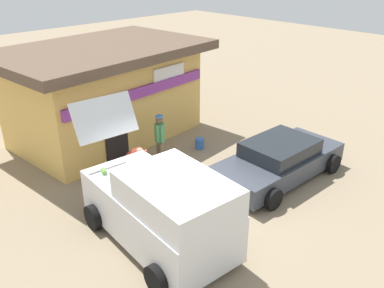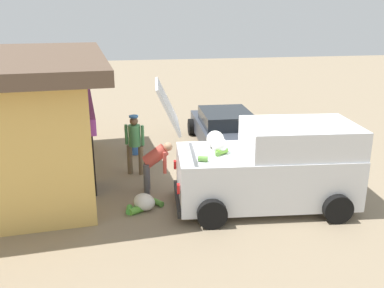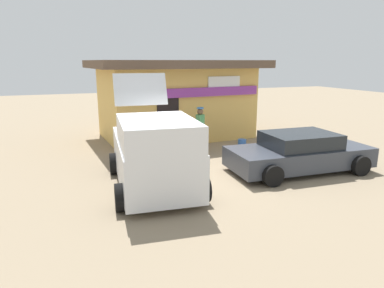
# 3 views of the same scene
# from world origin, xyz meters

# --- Properties ---
(ground_plane) EXTENTS (60.00, 60.00, 0.00)m
(ground_plane) POSITION_xyz_m (0.00, 0.00, 0.00)
(ground_plane) COLOR gray
(storefront_bar) EXTENTS (7.67, 5.42, 3.44)m
(storefront_bar) POSITION_xyz_m (1.39, 5.80, 1.79)
(storefront_bar) COLOR #E0B259
(storefront_bar) RESTS_ON ground_plane
(delivery_van) EXTENTS (2.55, 4.74, 3.02)m
(delivery_van) POSITION_xyz_m (-1.23, -0.45, 1.00)
(delivery_van) COLOR silver
(delivery_van) RESTS_ON ground_plane
(parked_sedan) EXTENTS (4.55, 2.35, 1.23)m
(parked_sedan) POSITION_xyz_m (3.43, -0.53, 0.58)
(parked_sedan) COLOR #383D47
(parked_sedan) RESTS_ON ground_plane
(vendor_standing) EXTENTS (0.44, 0.53, 1.73)m
(vendor_standing) POSITION_xyz_m (1.34, 2.66, 1.00)
(vendor_standing) COLOR #726047
(vendor_standing) RESTS_ON ground_plane
(customer_bending) EXTENTS (0.58, 0.79, 1.34)m
(customer_bending) POSITION_xyz_m (-0.01, 2.22, 0.83)
(customer_bending) COLOR #4C4C51
(customer_bending) RESTS_ON ground_plane
(unloaded_banana_pile) EXTENTS (0.74, 0.92, 0.38)m
(unloaded_banana_pile) POSITION_xyz_m (-0.98, 2.59, 0.17)
(unloaded_banana_pile) COLOR silver
(unloaded_banana_pile) RESTS_ON ground_plane
(paint_bucket) EXTENTS (0.33, 0.33, 0.38)m
(paint_bucket) POSITION_xyz_m (3.12, 2.61, 0.19)
(paint_bucket) COLOR blue
(paint_bucket) RESTS_ON ground_plane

